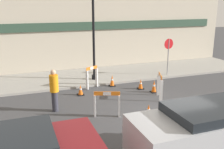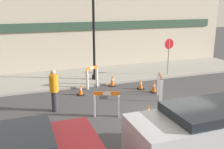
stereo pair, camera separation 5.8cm
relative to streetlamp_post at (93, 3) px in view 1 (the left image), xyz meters
The scene contains 15 objects.
ground_plane 7.01m from the streetlamp_post, 76.40° to the right, with size 60.00×60.00×0.00m, color #424244.
sidewalk_slab 4.41m from the streetlamp_post, 31.82° to the left, with size 18.00×3.58×0.11m.
storefront_facade 3.32m from the streetlamp_post, 63.75° to the left, with size 18.00×0.22×5.50m.
streetlamp_post is the anchor object (origin of this frame).
stop_sign 5.09m from the streetlamp_post, ahead, with size 0.60×0.08×2.11m.
barricade_0 5.99m from the streetlamp_post, 100.67° to the right, with size 0.96×0.46×1.00m.
barricade_1 5.46m from the streetlamp_post, 60.96° to the right, with size 0.45×0.86×1.13m.
barricade_2 3.79m from the streetlamp_post, 112.09° to the right, with size 0.71×0.46×1.12m.
traffic_cone_0 4.59m from the streetlamp_post, 122.55° to the right, with size 0.30×0.30×0.50m.
traffic_cone_1 4.82m from the streetlamp_post, 49.99° to the right, with size 0.30×0.30×0.52m.
traffic_cone_2 6.60m from the streetlamp_post, 83.72° to the right, with size 0.30×0.30×0.51m.
traffic_cone_3 5.27m from the streetlamp_post, 52.55° to the right, with size 0.30×0.30×0.61m.
traffic_cone_4 4.11m from the streetlamp_post, 62.90° to the right, with size 0.30×0.30×0.61m.
person_worker 5.45m from the streetlamp_post, 127.48° to the right, with size 0.40×0.40×1.71m.
parked_car_1 8.98m from the streetlamp_post, 84.02° to the right, with size 4.58×1.83×1.61m.
Camera 1 is at (-5.21, -7.92, 4.19)m, focal length 42.00 mm.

